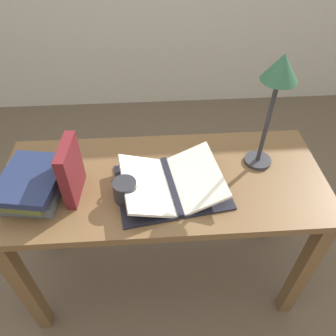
# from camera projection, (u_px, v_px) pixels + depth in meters

# --- Properties ---
(ground_plane) EXTENTS (12.00, 12.00, 0.00)m
(ground_plane) POSITION_uv_depth(u_px,v_px,m) (165.00, 272.00, 1.89)
(ground_plane) COLOR brown
(reading_desk) EXTENTS (1.34, 0.57, 0.78)m
(reading_desk) POSITION_uv_depth(u_px,v_px,m) (163.00, 199.00, 1.44)
(reading_desk) COLOR brown
(reading_desk) RESTS_ON ground_plane
(open_book) EXTENTS (0.48, 0.39, 0.08)m
(open_book) POSITION_uv_depth(u_px,v_px,m) (172.00, 183.00, 1.30)
(open_book) COLOR black
(open_book) RESTS_ON reading_desk
(book_stack_tall) EXTENTS (0.26, 0.31, 0.11)m
(book_stack_tall) POSITION_uv_depth(u_px,v_px,m) (33.00, 185.00, 1.25)
(book_stack_tall) COLOR slate
(book_stack_tall) RESTS_ON reading_desk
(book_standing_upright) EXTENTS (0.05, 0.18, 0.24)m
(book_standing_upright) POSITION_uv_depth(u_px,v_px,m) (71.00, 171.00, 1.22)
(book_standing_upright) COLOR maroon
(book_standing_upright) RESTS_ON reading_desk
(reading_lamp) EXTENTS (0.13, 0.13, 0.49)m
(reading_lamp) POSITION_uv_depth(u_px,v_px,m) (278.00, 82.00, 1.16)
(reading_lamp) COLOR #2D2D33
(reading_lamp) RESTS_ON reading_desk
(coffee_mug) EXTENTS (0.10, 0.10, 0.09)m
(coffee_mug) POSITION_uv_depth(u_px,v_px,m) (125.00, 190.00, 1.25)
(coffee_mug) COLOR #28282D
(coffee_mug) RESTS_ON reading_desk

